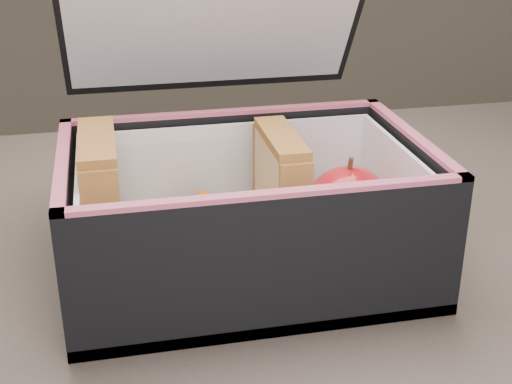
# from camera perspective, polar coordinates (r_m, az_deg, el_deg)

# --- Properties ---
(kitchen_table) EXTENTS (1.20, 0.80, 0.75)m
(kitchen_table) POSITION_cam_1_polar(r_m,az_deg,el_deg) (0.61, -2.55, -14.85)
(kitchen_table) COLOR brown
(kitchen_table) RESTS_ON ground
(lunch_bag) EXTENTS (0.27, 0.28, 0.25)m
(lunch_bag) POSITION_cam_1_polar(r_m,az_deg,el_deg) (0.55, -0.90, -0.81)
(lunch_bag) COLOR black
(lunch_bag) RESTS_ON kitchen_table
(plastic_tub) EXTENTS (0.18, 0.13, 0.07)m
(plastic_tub) POSITION_cam_1_polar(r_m,az_deg,el_deg) (0.55, -4.95, -1.92)
(plastic_tub) COLOR white
(plastic_tub) RESTS_ON lunch_bag
(sandwich_left) EXTENTS (0.03, 0.09, 0.10)m
(sandwich_left) POSITION_cam_1_polar(r_m,az_deg,el_deg) (0.54, -12.20, -0.86)
(sandwich_left) COLOR tan
(sandwich_left) RESTS_ON plastic_tub
(sandwich_right) EXTENTS (0.02, 0.09, 0.10)m
(sandwich_right) POSITION_cam_1_polar(r_m,az_deg,el_deg) (0.56, 1.98, 0.00)
(sandwich_right) COLOR tan
(sandwich_right) RESTS_ON plastic_tub
(carrot_sticks) EXTENTS (0.04, 0.12, 0.03)m
(carrot_sticks) POSITION_cam_1_polar(r_m,az_deg,el_deg) (0.55, -4.47, -3.91)
(carrot_sticks) COLOR #E36500
(carrot_sticks) RESTS_ON plastic_tub
(paper_napkin) EXTENTS (0.08, 0.08, 0.01)m
(paper_napkin) POSITION_cam_1_polar(r_m,az_deg,el_deg) (0.59, 6.66, -3.75)
(paper_napkin) COLOR white
(paper_napkin) RESTS_ON lunch_bag
(red_apple) EXTENTS (0.08, 0.08, 0.07)m
(red_apple) POSITION_cam_1_polar(r_m,az_deg,el_deg) (0.57, 7.38, -1.03)
(red_apple) COLOR #9B0013
(red_apple) RESTS_ON paper_napkin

